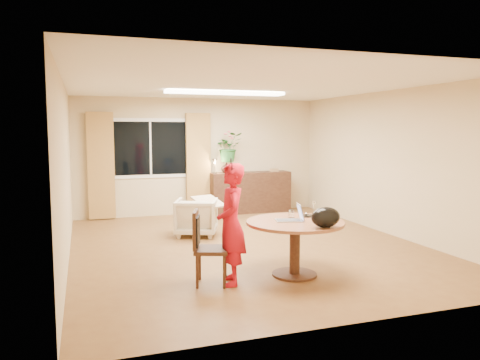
# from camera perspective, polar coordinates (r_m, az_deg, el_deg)

# --- Properties ---
(floor) EXTENTS (6.50, 6.50, 0.00)m
(floor) POSITION_cam_1_polar(r_m,az_deg,el_deg) (7.72, 0.92, -8.06)
(floor) COLOR brown
(floor) RESTS_ON ground
(ceiling) EXTENTS (6.50, 6.50, 0.00)m
(ceiling) POSITION_cam_1_polar(r_m,az_deg,el_deg) (7.52, 0.95, 11.53)
(ceiling) COLOR white
(ceiling) RESTS_ON wall_back
(wall_back) EXTENTS (5.50, 0.00, 5.50)m
(wall_back) POSITION_cam_1_polar(r_m,az_deg,el_deg) (10.62, -4.95, 2.88)
(wall_back) COLOR tan
(wall_back) RESTS_ON floor
(wall_left) EXTENTS (0.00, 6.50, 6.50)m
(wall_left) POSITION_cam_1_polar(r_m,az_deg,el_deg) (7.08, -20.53, 0.96)
(wall_left) COLOR tan
(wall_left) RESTS_ON floor
(wall_right) EXTENTS (0.00, 6.50, 6.50)m
(wall_right) POSITION_cam_1_polar(r_m,az_deg,el_deg) (8.82, 18.04, 1.97)
(wall_right) COLOR tan
(wall_right) RESTS_ON floor
(window) EXTENTS (1.70, 0.03, 1.30)m
(window) POSITION_cam_1_polar(r_m,az_deg,el_deg) (10.39, -10.86, 3.83)
(window) COLOR white
(window) RESTS_ON wall_back
(curtain_left) EXTENTS (0.55, 0.08, 2.25)m
(curtain_left) POSITION_cam_1_polar(r_m,az_deg,el_deg) (10.24, -16.59, 1.66)
(curtain_left) COLOR olive
(curtain_left) RESTS_ON wall_back
(curtain_right) EXTENTS (0.55, 0.08, 2.25)m
(curtain_right) POSITION_cam_1_polar(r_m,az_deg,el_deg) (10.53, -5.09, 2.00)
(curtain_right) COLOR olive
(curtain_right) RESTS_ON wall_back
(ceiling_panel) EXTENTS (2.20, 0.35, 0.05)m
(ceiling_panel) POSITION_cam_1_polar(r_m,az_deg,el_deg) (8.65, -1.76, 10.57)
(ceiling_panel) COLOR white
(ceiling_panel) RESTS_ON ceiling
(dining_table) EXTENTS (1.26, 1.26, 0.72)m
(dining_table) POSITION_cam_1_polar(r_m,az_deg,el_deg) (6.11, 6.72, -6.41)
(dining_table) COLOR brown
(dining_table) RESTS_ON floor
(dining_chair) EXTENTS (0.55, 0.52, 0.91)m
(dining_chair) POSITION_cam_1_polar(r_m,az_deg,el_deg) (5.77, -3.50, -8.23)
(dining_chair) COLOR black
(dining_chair) RESTS_ON floor
(child) EXTENTS (0.60, 0.45, 1.49)m
(child) POSITION_cam_1_polar(r_m,az_deg,el_deg) (5.73, -1.07, -5.39)
(child) COLOR red
(child) RESTS_ON floor
(laptop) EXTENTS (0.39, 0.31, 0.23)m
(laptop) POSITION_cam_1_polar(r_m,az_deg,el_deg) (6.05, 5.94, -3.92)
(laptop) COLOR #B7B7BC
(laptop) RESTS_ON dining_table
(tumbler) EXTENTS (0.08, 0.08, 0.11)m
(tumbler) POSITION_cam_1_polar(r_m,az_deg,el_deg) (6.30, 6.29, -4.11)
(tumbler) COLOR white
(tumbler) RESTS_ON dining_table
(wine_glass) EXTENTS (0.09, 0.09, 0.22)m
(wine_glass) POSITION_cam_1_polar(r_m,az_deg,el_deg) (6.35, 8.98, -3.56)
(wine_glass) COLOR white
(wine_glass) RESTS_ON dining_table
(pot_lid) EXTENTS (0.24, 0.24, 0.03)m
(pot_lid) POSITION_cam_1_polar(r_m,az_deg,el_deg) (6.44, 8.08, -4.26)
(pot_lid) COLOR white
(pot_lid) RESTS_ON dining_table
(handbag) EXTENTS (0.42, 0.32, 0.25)m
(handbag) POSITION_cam_1_polar(r_m,az_deg,el_deg) (5.71, 10.41, -4.50)
(handbag) COLOR black
(handbag) RESTS_ON dining_table
(armchair) EXTENTS (0.93, 0.94, 0.67)m
(armchair) POSITION_cam_1_polar(r_m,az_deg,el_deg) (8.47, -5.33, -4.52)
(armchair) COLOR beige
(armchair) RESTS_ON floor
(throw) EXTENTS (0.60, 0.66, 0.03)m
(throw) POSITION_cam_1_polar(r_m,az_deg,el_deg) (8.46, -3.87, -2.12)
(throw) COLOR beige
(throw) RESTS_ON armchair
(sideboard) EXTENTS (1.86, 0.46, 0.93)m
(sideboard) POSITION_cam_1_polar(r_m,az_deg,el_deg) (10.80, 1.25, -1.50)
(sideboard) COLOR black
(sideboard) RESTS_ON floor
(vase) EXTENTS (0.25, 0.25, 0.25)m
(vase) POSITION_cam_1_polar(r_m,az_deg,el_deg) (10.55, -1.69, 1.55)
(vase) COLOR black
(vase) RESTS_ON sideboard
(bouquet) EXTENTS (0.66, 0.59, 0.66)m
(bouquet) POSITION_cam_1_polar(r_m,az_deg,el_deg) (10.54, -1.42, 4.02)
(bouquet) COLOR #276726
(bouquet) RESTS_ON vase
(book_stack) EXTENTS (0.18, 0.14, 0.07)m
(book_stack) POSITION_cam_1_polar(r_m,az_deg,el_deg) (10.96, 4.18, 1.24)
(book_stack) COLOR #92724A
(book_stack) RESTS_ON sideboard
(desk_lamp) EXTENTS (0.18, 0.18, 0.35)m
(desk_lamp) POSITION_cam_1_polar(r_m,az_deg,el_deg) (10.42, -3.09, 1.75)
(desk_lamp) COLOR black
(desk_lamp) RESTS_ON sideboard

